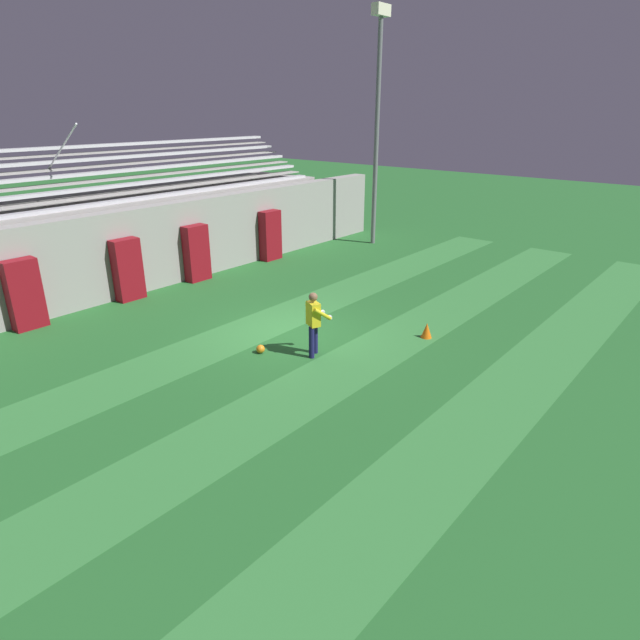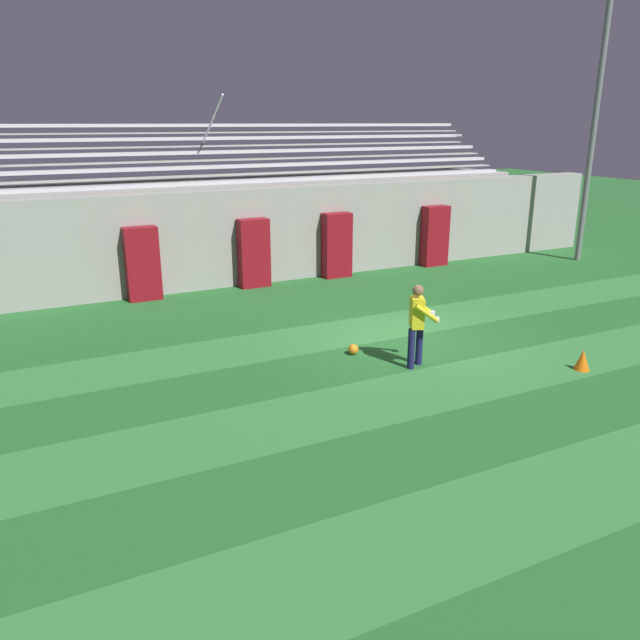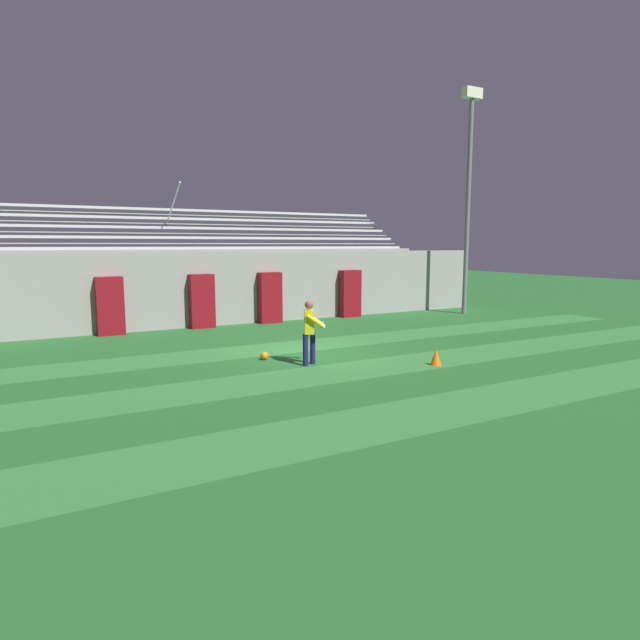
% 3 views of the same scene
% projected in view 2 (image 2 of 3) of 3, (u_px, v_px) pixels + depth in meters
% --- Properties ---
extents(ground_plane, '(80.00, 80.00, 0.00)m').
position_uv_depth(ground_plane, '(407.00, 339.00, 13.99)').
color(ground_plane, '#236028').
extents(turf_stripe_mid, '(28.00, 1.76, 0.01)m').
position_uv_depth(turf_stripe_mid, '(480.00, 378.00, 11.87)').
color(turf_stripe_mid, '#337A38').
rests_on(turf_stripe_mid, ground).
extents(turf_stripe_far, '(28.00, 1.76, 0.01)m').
position_uv_depth(turf_stripe_far, '(382.00, 326.00, 14.86)').
color(turf_stripe_far, '#337A38').
rests_on(turf_stripe_far, ground).
extents(back_wall, '(24.00, 0.60, 2.80)m').
position_uv_depth(back_wall, '(289.00, 233.00, 19.11)').
color(back_wall, '#999691').
rests_on(back_wall, ground).
extents(padding_pillar_gate_left, '(0.89, 0.44, 2.00)m').
position_uv_depth(padding_pillar_gate_left, '(254.00, 253.00, 18.18)').
color(padding_pillar_gate_left, maroon).
rests_on(padding_pillar_gate_left, ground).
extents(padding_pillar_gate_right, '(0.89, 0.44, 2.00)m').
position_uv_depth(padding_pillar_gate_right, '(337.00, 245.00, 19.35)').
color(padding_pillar_gate_right, maroon).
rests_on(padding_pillar_gate_right, ground).
extents(padding_pillar_far_left, '(0.89, 0.44, 2.00)m').
position_uv_depth(padding_pillar_far_left, '(143.00, 264.00, 16.82)').
color(padding_pillar_far_left, maroon).
rests_on(padding_pillar_far_left, ground).
extents(padding_pillar_far_right, '(0.89, 0.44, 2.00)m').
position_uv_depth(padding_pillar_far_right, '(435.00, 236.00, 20.93)').
color(padding_pillar_far_right, maroon).
rests_on(padding_pillar_far_right, ground).
extents(bleacher_stand, '(18.00, 4.05, 5.43)m').
position_uv_depth(bleacher_stand, '(261.00, 220.00, 21.08)').
color(bleacher_stand, '#999691').
rests_on(bleacher_stand, ground).
extents(floodlight_pole, '(0.90, 0.36, 9.70)m').
position_uv_depth(floodlight_pole, '(600.00, 79.00, 20.23)').
color(floodlight_pole, slate).
rests_on(floodlight_pole, ground).
extents(goalkeeper, '(0.69, 0.72, 1.67)m').
position_uv_depth(goalkeeper, '(417.00, 320.00, 12.17)').
color(goalkeeper, '#19194C').
rests_on(goalkeeper, ground).
extents(soccer_ball, '(0.22, 0.22, 0.22)m').
position_uv_depth(soccer_ball, '(353.00, 349.00, 13.05)').
color(soccer_ball, orange).
rests_on(soccer_ball, ground).
extents(traffic_cone, '(0.30, 0.30, 0.42)m').
position_uv_depth(traffic_cone, '(582.00, 360.00, 12.21)').
color(traffic_cone, orange).
rests_on(traffic_cone, ground).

